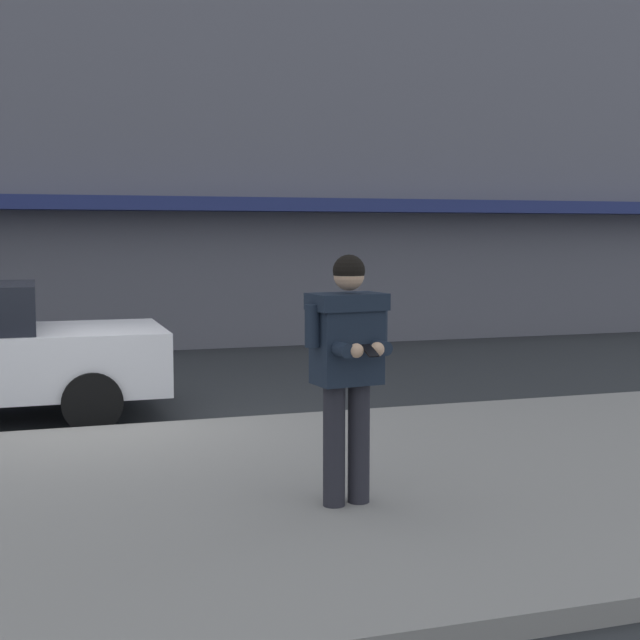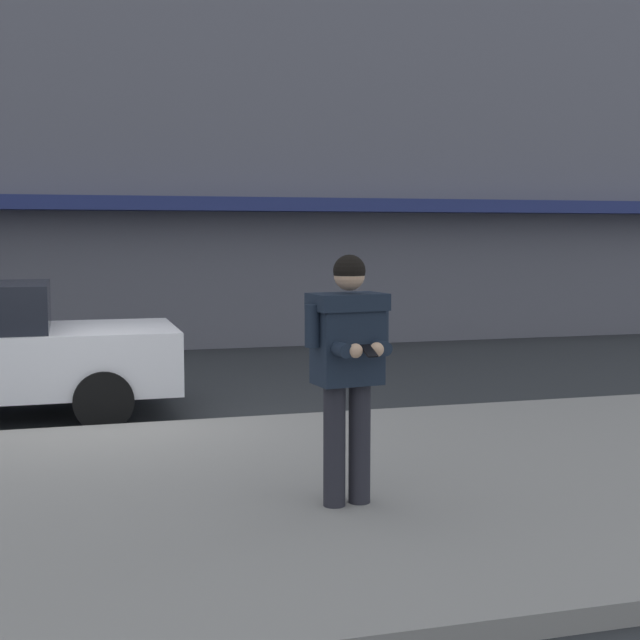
{
  "view_description": "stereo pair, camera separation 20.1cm",
  "coord_description": "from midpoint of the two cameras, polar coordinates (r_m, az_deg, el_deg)",
  "views": [
    {
      "loc": [
        -0.42,
        -9.38,
        2.09
      ],
      "look_at": [
        1.45,
        -3.49,
        1.49
      ],
      "focal_mm": 50.0,
      "sensor_mm": 36.0,
      "label": 1
    },
    {
      "loc": [
        -0.23,
        -9.44,
        2.09
      ],
      "look_at": [
        1.45,
        -3.49,
        1.49
      ],
      "focal_mm": 50.0,
      "sensor_mm": 36.0,
      "label": 2
    }
  ],
  "objects": [
    {
      "name": "curb_paint_line",
      "position": [
        9.78,
        -9.52,
        -6.84
      ],
      "size": [
        28.0,
        0.12,
        0.01
      ],
      "primitive_type": "cube",
      "color": "silver",
      "rests_on": "ground"
    },
    {
      "name": "sidewalk",
      "position": [
        6.99,
        -6.08,
        -11.28
      ],
      "size": [
        32.0,
        5.3,
        0.14
      ],
      "primitive_type": "cube",
      "color": "gray",
      "rests_on": "ground"
    },
    {
      "name": "man_texting_on_phone",
      "position": [
        6.34,
        0.87,
        -2.06
      ],
      "size": [
        0.64,
        0.62,
        1.81
      ],
      "color": "#23232B",
      "rests_on": "sidewalk"
    },
    {
      "name": "ground_plane",
      "position": [
        9.65,
        -15.41,
        -7.16
      ],
      "size": [
        80.0,
        80.0,
        0.0
      ],
      "primitive_type": "plane",
      "color": "#2B2D30"
    }
  ]
}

